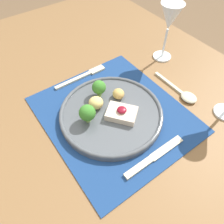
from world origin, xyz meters
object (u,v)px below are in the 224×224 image
knife (151,159)px  wine_glass_far (170,19)px  fork (84,76)px  dinner_plate (111,113)px  spoon (185,94)px

knife → wine_glass_far: 0.45m
fork → wine_glass_far: (0.07, 0.29, 0.14)m
knife → dinner_plate: bearing=179.7°
knife → spoon: (-0.10, 0.24, 0.00)m
fork → knife: size_ratio=1.00×
dinner_plate → knife: bearing=-0.5°
knife → spoon: size_ratio=1.08×
dinner_plate → wine_glass_far: bearing=110.5°
fork → dinner_plate: bearing=-10.0°
fork → wine_glass_far: size_ratio=0.94×
wine_glass_far → spoon: bearing=-24.1°
spoon → wine_glass_far: 0.25m
spoon → wine_glass_far: (-0.19, 0.08, 0.14)m
dinner_plate → fork: size_ratio=1.59×
dinner_plate → spoon: 0.24m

